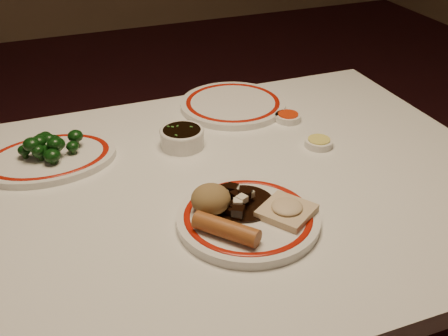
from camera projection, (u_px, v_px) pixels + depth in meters
dining_table at (220, 221)px, 1.18m from camera, size 1.20×0.90×0.75m
main_plate at (248, 219)px, 1.02m from camera, size 0.32×0.32×0.02m
rice_mound at (211, 199)px, 1.01m from camera, size 0.07×0.07×0.05m
spring_roll at (226, 229)px, 0.95m from camera, size 0.10×0.11×0.03m
fried_wonton at (287, 210)px, 1.01m from camera, size 0.12×0.12×0.02m
stirfry_heap at (238, 201)px, 1.03m from camera, size 0.12×0.12×0.03m
broccoli_plate at (48, 158)px, 1.21m from camera, size 0.30×0.26×0.02m
broccoli_pile at (48, 144)px, 1.19m from camera, size 0.14×0.12×0.05m
soy_bowl at (182, 138)px, 1.26m from camera, size 0.10×0.10×0.04m
sweet_sour_dish at (288, 117)px, 1.38m from camera, size 0.06×0.06×0.02m
mustard_dish at (319, 143)px, 1.27m from camera, size 0.06×0.06×0.02m
far_plate at (233, 104)px, 1.44m from camera, size 0.35×0.35×0.02m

